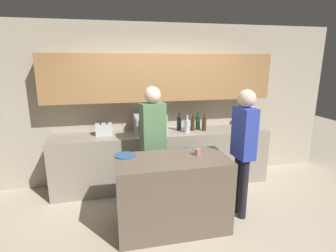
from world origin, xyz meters
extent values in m
plane|color=#BCAD93|center=(0.00, 0.00, 0.00)|extent=(14.00, 14.00, 0.00)
cube|color=#B2A893|center=(0.00, 1.74, 1.35)|extent=(6.40, 0.08, 2.70)
cube|color=#A37547|center=(0.00, 1.54, 1.83)|extent=(3.74, 0.32, 0.75)
cube|color=gray|center=(0.00, 1.39, 0.47)|extent=(3.60, 0.62, 0.93)
cube|color=brown|center=(-0.13, 0.18, 0.47)|extent=(1.38, 0.71, 0.93)
cube|color=#B7BABC|center=(-0.21, 1.44, 1.08)|extent=(0.52, 0.38, 0.30)
cube|color=black|center=(-0.26, 1.24, 1.08)|extent=(0.31, 0.01, 0.19)
cube|color=silver|center=(-0.96, 1.44, 1.02)|extent=(0.26, 0.16, 0.18)
cube|color=black|center=(-1.01, 1.44, 1.12)|extent=(0.02, 0.11, 0.01)
cube|color=black|center=(-0.91, 1.44, 1.12)|extent=(0.02, 0.11, 0.01)
cylinder|color=#333D4C|center=(1.58, 1.44, 0.98)|extent=(0.14, 0.14, 0.10)
cylinder|color=#38662D|center=(1.58, 1.44, 1.12)|extent=(0.01, 0.01, 0.18)
sphere|color=silver|center=(1.58, 1.44, 1.26)|extent=(0.13, 0.13, 0.13)
cylinder|color=black|center=(0.29, 1.46, 1.04)|extent=(0.08, 0.08, 0.22)
cylinder|color=black|center=(0.29, 1.46, 1.19)|extent=(0.03, 0.03, 0.08)
cylinder|color=silver|center=(0.39, 1.30, 1.04)|extent=(0.09, 0.09, 0.21)
cylinder|color=silver|center=(0.39, 1.30, 1.18)|extent=(0.03, 0.03, 0.08)
cylinder|color=#472814|center=(0.51, 1.39, 1.04)|extent=(0.07, 0.07, 0.21)
cylinder|color=#472814|center=(0.51, 1.39, 1.18)|extent=(0.02, 0.02, 0.08)
cylinder|color=#194723|center=(0.62, 1.43, 1.05)|extent=(0.07, 0.07, 0.23)
cylinder|color=#194723|center=(0.62, 1.43, 1.20)|extent=(0.03, 0.03, 0.09)
cylinder|color=#472814|center=(0.70, 1.33, 1.04)|extent=(0.07, 0.07, 0.21)
cylinder|color=#472814|center=(0.70, 1.33, 1.19)|extent=(0.03, 0.03, 0.08)
cylinder|color=#2D5684|center=(-0.69, 0.40, 0.94)|extent=(0.26, 0.26, 0.01)
cylinder|color=#B17573|center=(0.21, 0.24, 0.97)|extent=(0.07, 0.07, 0.08)
cylinder|color=black|center=(0.85, 0.16, 0.42)|extent=(0.11, 0.11, 0.85)
cylinder|color=black|center=(0.84, 0.32, 0.42)|extent=(0.11, 0.11, 0.85)
cube|color=#2D40A9|center=(0.84, 0.24, 1.18)|extent=(0.21, 0.35, 0.67)
sphere|color=beige|center=(0.84, 0.24, 1.63)|extent=(0.23, 0.23, 0.23)
cylinder|color=black|center=(-0.19, 0.81, 0.43)|extent=(0.11, 0.11, 0.85)
cylinder|color=black|center=(-0.35, 0.78, 0.43)|extent=(0.11, 0.11, 0.85)
cube|color=#51774D|center=(-0.27, 0.80, 1.19)|extent=(0.37, 0.26, 0.67)
sphere|color=beige|center=(-0.27, 0.80, 1.64)|extent=(0.23, 0.23, 0.23)
camera|label=1|loc=(-0.83, -2.74, 2.09)|focal=28.00mm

